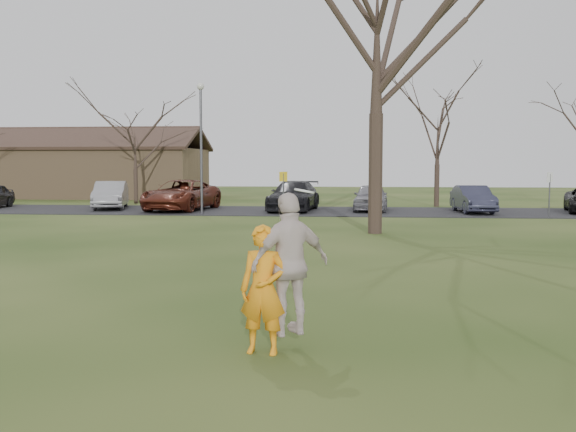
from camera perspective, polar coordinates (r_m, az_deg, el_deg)
The scene contains 15 objects.
ground at distance 8.28m, azimuth -2.80°, elevation -12.72°, with size 120.00×120.00×0.00m, color #1E380F.
parking_strip at distance 32.92m, azimuth 3.60°, elevation 0.42°, with size 62.00×6.50×0.04m, color black.
player_defender at distance 8.40m, azimuth -2.21°, elevation -6.53°, with size 0.61×0.40×1.68m, color orange.
car_1 at distance 35.80m, azimuth -15.44°, elevation 1.81°, with size 1.55×4.44×1.46m, color #939398.
car_2 at distance 33.87m, azimuth -9.44°, elevation 1.85°, with size 2.61×5.66×1.57m, color #572114.
car_3 at distance 33.07m, azimuth 0.51°, elevation 1.79°, with size 2.12×5.21×1.51m, color black.
car_4 at distance 33.29m, azimuth 7.35°, elevation 1.67°, with size 1.64×4.08×1.39m, color gray.
car_5 at distance 33.05m, azimuth 16.06°, elevation 1.45°, with size 1.41×4.04×1.33m, color #2C2E43.
catching_play at distance 8.47m, azimuth 0.21°, elevation -4.25°, with size 1.18×0.98×1.94m.
building at distance 50.47m, azimuth -19.19°, elevation 3.83°, with size 20.60×8.50×5.14m.
lamp_post at distance 31.18m, azimuth -7.71°, elevation 7.41°, with size 0.34×0.34×6.27m.
sign_yellow at distance 30.00m, azimuth -0.42°, elevation 2.75°, with size 0.35×0.35×2.08m.
sign_white at distance 31.11m, azimuth 22.16°, elevation 2.47°, with size 0.35×0.35×2.08m.
big_tree at distance 23.27m, azimuth 7.89°, elevation 15.87°, with size 9.00×9.00×14.00m, color #352821, non-canonical shape.
small_tree_row at distance 38.03m, azimuth 10.57°, elevation 6.76°, with size 55.00×5.90×8.50m.
Camera 1 is at (1.17, -7.81, 2.48)m, focal length 40.15 mm.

